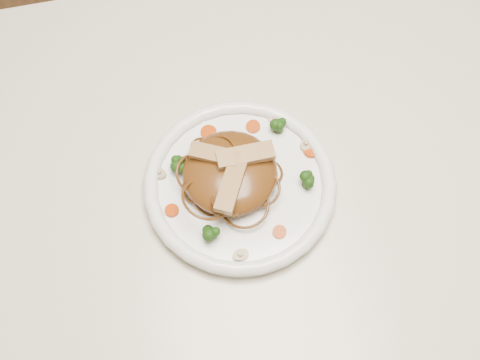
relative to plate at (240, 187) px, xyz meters
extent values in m
plane|color=brown|center=(0.09, 0.00, -0.76)|extent=(4.00, 4.00, 0.00)
cube|color=beige|center=(0.09, 0.00, -0.03)|extent=(1.20, 0.80, 0.04)
cylinder|color=brown|center=(0.63, 0.34, -0.40)|extent=(0.06, 0.06, 0.71)
cylinder|color=white|center=(0.00, 0.00, 0.00)|extent=(0.34, 0.34, 0.02)
ellipsoid|color=#5D3011|center=(-0.01, 0.01, 0.03)|extent=(0.16, 0.16, 0.04)
cube|color=tan|center=(0.01, 0.02, 0.05)|extent=(0.08, 0.03, 0.01)
cube|color=tan|center=(-0.03, 0.03, 0.05)|extent=(0.07, 0.05, 0.01)
cube|color=tan|center=(-0.02, -0.02, 0.05)|extent=(0.06, 0.08, 0.01)
cylinder|color=#B63B06|center=(0.04, 0.08, 0.01)|extent=(0.02, 0.02, 0.00)
cylinder|color=#B63B06|center=(-0.10, -0.02, 0.01)|extent=(0.02, 0.02, 0.00)
cylinder|color=#B63B06|center=(0.11, 0.03, 0.01)|extent=(0.02, 0.02, 0.00)
cylinder|color=#B63B06|center=(-0.03, 0.09, 0.01)|extent=(0.03, 0.03, 0.00)
cylinder|color=#B63B06|center=(0.04, -0.08, 0.01)|extent=(0.02, 0.02, 0.00)
cylinder|color=beige|center=(-0.02, -0.10, 0.01)|extent=(0.02, 0.02, 0.01)
cylinder|color=beige|center=(0.10, 0.04, 0.01)|extent=(0.03, 0.03, 0.01)
cylinder|color=beige|center=(-0.11, 0.04, 0.01)|extent=(0.03, 0.03, 0.01)
cylinder|color=beige|center=(0.07, 0.09, 0.01)|extent=(0.03, 0.03, 0.01)
camera|label=1|loc=(-0.08, -0.36, 0.80)|focal=47.85mm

